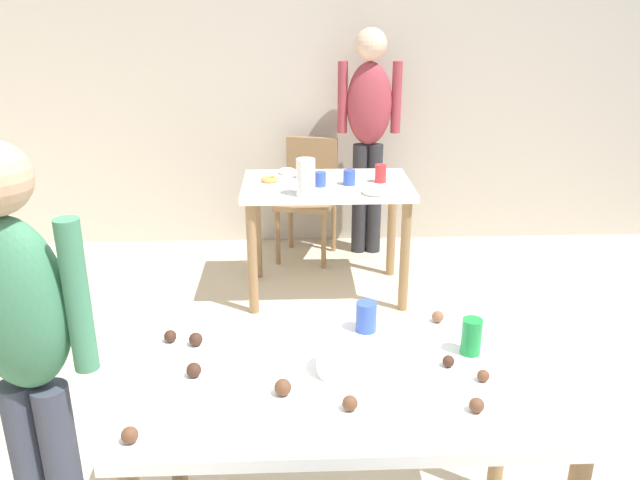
{
  "coord_description": "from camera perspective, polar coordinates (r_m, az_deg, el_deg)",
  "views": [
    {
      "loc": [
        -0.03,
        -1.73,
        1.85
      ],
      "look_at": [
        0.07,
        0.77,
        0.9
      ],
      "focal_mm": 36.45,
      "sensor_mm": 36.0,
      "label": 1
    }
  ],
  "objects": [
    {
      "name": "cup_far_0",
      "position": [
        4.12,
        -1.22,
        6.21
      ],
      "size": [
        0.08,
        0.08,
        0.12
      ],
      "primitive_type": "cylinder",
      "color": "#3351B2",
      "rests_on": "dining_table_far"
    },
    {
      "name": "soda_can",
      "position": [
        2.18,
        13.15,
        -8.25
      ],
      "size": [
        0.07,
        0.07,
        0.12
      ],
      "primitive_type": "cylinder",
      "color": "#198438",
      "rests_on": "dining_table_near"
    },
    {
      "name": "dining_table_near",
      "position": [
        2.09,
        2.49,
        -14.2
      ],
      "size": [
        1.34,
        0.74,
        0.75
      ],
      "color": "white",
      "rests_on": "ground_plane"
    },
    {
      "name": "pitcher_far",
      "position": [
        3.75,
        -1.26,
        5.52
      ],
      "size": [
        0.11,
        0.11,
        0.22
      ],
      "primitive_type": "cylinder",
      "color": "white",
      "rests_on": "dining_table_far"
    },
    {
      "name": "cake_ball_5",
      "position": [
        2.37,
        10.3,
        -6.65
      ],
      "size": [
        0.04,
        0.04,
        0.04
      ],
      "primitive_type": "sphere",
      "color": "brown",
      "rests_on": "dining_table_near"
    },
    {
      "name": "fork_near",
      "position": [
        2.22,
        -6.49,
        -9.02
      ],
      "size": [
        0.17,
        0.02,
        0.01
      ],
      "primitive_type": "cube",
      "color": "silver",
      "rests_on": "dining_table_near"
    },
    {
      "name": "cake_ball_1",
      "position": [
        1.93,
        13.59,
        -13.92
      ],
      "size": [
        0.04,
        0.04,
        0.04
      ],
      "primitive_type": "sphere",
      "color": "brown",
      "rests_on": "dining_table_near"
    },
    {
      "name": "cake_ball_9",
      "position": [
        2.12,
        11.21,
        -10.39
      ],
      "size": [
        0.04,
        0.04,
        0.04
      ],
      "primitive_type": "sphere",
      "color": "#3D2319",
      "rests_on": "dining_table_near"
    },
    {
      "name": "cup_far_3",
      "position": [
        3.99,
        2.59,
        5.5
      ],
      "size": [
        0.08,
        0.08,
        0.09
      ],
      "primitive_type": "cylinder",
      "color": "#3351B2",
      "rests_on": "dining_table_far"
    },
    {
      "name": "person_girl_near",
      "position": [
        2.09,
        -24.55,
        -8.36
      ],
      "size": [
        0.45,
        0.26,
        1.5
      ],
      "color": "#383D4C",
      "rests_on": "ground_plane"
    },
    {
      "name": "dining_table_far",
      "position": [
        4.08,
        0.6,
        3.43
      ],
      "size": [
        1.04,
        0.66,
        0.75
      ],
      "color": "white",
      "rests_on": "ground_plane"
    },
    {
      "name": "mixing_bowl",
      "position": [
        2.05,
        2.18,
        -10.56
      ],
      "size": [
        0.18,
        0.18,
        0.07
      ],
      "primitive_type": "cylinder",
      "color": "white",
      "rests_on": "dining_table_near"
    },
    {
      "name": "chair_far_table",
      "position": [
        4.77,
        -1.0,
        4.36
      ],
      "size": [
        0.49,
        0.49,
        0.87
      ],
      "color": "olive",
      "rests_on": "ground_plane"
    },
    {
      "name": "cake_ball_7",
      "position": [
        2.06,
        -11.01,
        -11.11
      ],
      "size": [
        0.05,
        0.05,
        0.05
      ],
      "primitive_type": "sphere",
      "color": "#3D2319",
      "rests_on": "dining_table_near"
    },
    {
      "name": "cake_ball_6",
      "position": [
        1.84,
        -16.36,
        -16.11
      ],
      "size": [
        0.05,
        0.05,
        0.05
      ],
      "primitive_type": "sphere",
      "color": "brown",
      "rests_on": "dining_table_near"
    },
    {
      "name": "cake_ball_3",
      "position": [
        2.27,
        -13.01,
        -8.23
      ],
      "size": [
        0.04,
        0.04,
        0.04
      ],
      "primitive_type": "sphere",
      "color": "#3D2319",
      "rests_on": "dining_table_near"
    },
    {
      "name": "donut_far_0",
      "position": [
        3.82,
        4.75,
        4.33
      ],
      "size": [
        0.14,
        0.14,
        0.04
      ],
      "primitive_type": "torus",
      "color": "white",
      "rests_on": "dining_table_far"
    },
    {
      "name": "cake_ball_0",
      "position": [
        2.07,
        14.14,
        -11.48
      ],
      "size": [
        0.04,
        0.04,
        0.04
      ],
      "primitive_type": "sphere",
      "color": "brown",
      "rests_on": "dining_table_near"
    },
    {
      "name": "donut_far_1",
      "position": [
        4.25,
        -2.92,
        6.05
      ],
      "size": [
        0.11,
        0.11,
        0.03
      ],
      "primitive_type": "torus",
      "color": "white",
      "rests_on": "dining_table_far"
    },
    {
      "name": "person_adult_far",
      "position": [
        4.72,
        4.31,
        10.32
      ],
      "size": [
        0.45,
        0.22,
        1.64
      ],
      "color": "#28282D",
      "rests_on": "ground_plane"
    },
    {
      "name": "cup_near_0",
      "position": [
        2.27,
        4.07,
        -6.74
      ],
      "size": [
        0.07,
        0.07,
        0.11
      ],
      "primitive_type": "cylinder",
      "color": "#3351B2",
      "rests_on": "dining_table_near"
    },
    {
      "name": "cake_ball_2",
      "position": [
        1.89,
        2.65,
        -14.11
      ],
      "size": [
        0.04,
        0.04,
        0.04
      ],
      "primitive_type": "sphere",
      "color": "brown",
      "rests_on": "dining_table_near"
    },
    {
      "name": "wall_back",
      "position": [
        4.96,
        -2.1,
        14.46
      ],
      "size": [
        6.4,
        0.1,
        2.6
      ],
      "primitive_type": "cube",
      "color": "#BCB2A3",
      "rests_on": "ground_plane"
    },
    {
      "name": "cup_far_1",
      "position": [
        4.06,
        5.34,
        5.84
      ],
      "size": [
        0.07,
        0.07,
        0.11
      ],
      "primitive_type": "cylinder",
      "color": "red",
      "rests_on": "dining_table_far"
    },
    {
      "name": "cup_far_2",
      "position": [
        3.96,
        0.02,
        5.37
      ],
      "size": [
        0.07,
        0.07,
        0.09
      ],
      "primitive_type": "cylinder",
      "color": "#3351B2",
      "rests_on": "dining_table_far"
    },
    {
      "name": "cake_ball_4",
      "position": [
        1.95,
        -3.28,
        -12.78
      ],
      "size": [
        0.05,
        0.05,
        0.05
      ],
      "primitive_type": "sphere",
      "color": "brown",
      "rests_on": "dining_table_near"
    },
    {
      "name": "cake_ball_8",
      "position": [
        2.23,
        -10.85,
        -8.55
      ],
      "size": [
        0.05,
        0.05,
        0.05
      ],
      "primitive_type": "sphere",
      "color": "#3D2319",
      "rests_on": "dining_table_near"
    },
    {
      "name": "donut_far_2",
      "position": [
        4.08,
        -4.44,
        5.35
      ],
      "size": [
        0.11,
        0.11,
        0.03
      ],
      "primitive_type": "torus",
      "color": "gold",
      "rests_on": "dining_table_far"
    }
  ]
}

